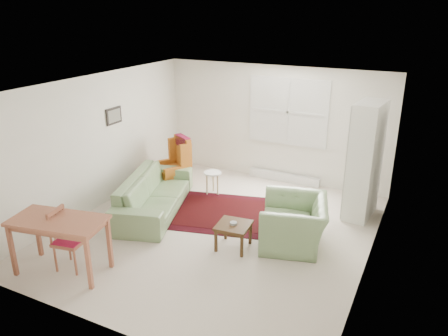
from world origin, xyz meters
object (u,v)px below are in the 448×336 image
at_px(cabinet, 365,161).
at_px(coffee_table, 233,236).
at_px(wingback_chair, 172,162).
at_px(desk, 61,245).
at_px(sofa, 154,187).
at_px(desk_chair, 70,240).
at_px(armchair, 294,218).
at_px(stool, 213,183).

bearing_deg(cabinet, coffee_table, -121.09).
bearing_deg(wingback_chair, desk, -52.94).
xyz_separation_m(sofa, desk_chair, (0.02, -2.13, -0.01)).
xyz_separation_m(armchair, coffee_table, (-0.81, -0.55, -0.25)).
height_order(sofa, coffee_table, sofa).
bearing_deg(stool, wingback_chair, -178.10).
height_order(wingback_chair, cabinet, cabinet).
xyz_separation_m(cabinet, desk, (-3.53, -3.79, -0.64)).
height_order(sofa, armchair, sofa).
distance_m(wingback_chair, desk_chair, 3.31).
height_order(armchair, desk, armchair).
xyz_separation_m(wingback_chair, coffee_table, (2.26, -1.72, -0.33)).
bearing_deg(sofa, wingback_chair, -0.56).
distance_m(desk, desk_chair, 0.14).
distance_m(armchair, desk, 3.55).
height_order(desk, desk_chair, desk_chair).
distance_m(sofa, armchair, 2.72).
distance_m(stool, desk_chair, 3.38).
xyz_separation_m(desk, desk_chair, (0.05, 0.13, 0.04)).
bearing_deg(cabinet, desk_chair, -127.39).
xyz_separation_m(wingback_chair, desk_chair, (0.38, -3.29, -0.07)).
relative_size(wingback_chair, desk, 0.81).
relative_size(coffee_table, desk_chair, 0.55).
height_order(coffee_table, stool, stool).
distance_m(armchair, desk_chair, 3.43).
bearing_deg(cabinet, sofa, -150.23).
xyz_separation_m(sofa, armchair, (2.72, -0.01, -0.02)).
bearing_deg(armchair, desk_chair, -67.59).
relative_size(wingback_chair, coffee_table, 2.11).
bearing_deg(coffee_table, stool, 126.53).
relative_size(sofa, desk_chair, 2.55).
height_order(sofa, desk, sofa).
relative_size(sofa, armchair, 2.04).
xyz_separation_m(sofa, wingback_chair, (-0.35, 1.15, 0.06)).
bearing_deg(coffee_table, cabinet, 52.85).
xyz_separation_m(wingback_chair, cabinet, (3.85, 0.38, 0.52)).
height_order(wingback_chair, stool, wingback_chair).
relative_size(armchair, cabinet, 0.55).
bearing_deg(armchair, coffee_table, -71.61).
bearing_deg(stool, desk_chair, -100.00).
xyz_separation_m(wingback_chair, stool, (0.96, 0.03, -0.30)).
bearing_deg(desk_chair, stool, -19.79).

